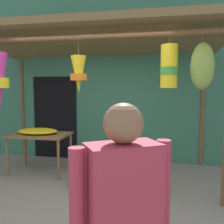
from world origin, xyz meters
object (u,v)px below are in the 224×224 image
object	(u,v)px
flower_heap_on_table	(38,131)
vendor_in_orange	(123,223)
folding_chair	(140,162)
wicker_basket_by_table	(84,179)
display_table	(40,138)

from	to	relation	value
flower_heap_on_table	vendor_in_orange	size ratio (longest dim) A/B	0.51
folding_chair	wicker_basket_by_table	bearing A→B (deg)	176.83
display_table	vendor_in_orange	size ratio (longest dim) A/B	0.72
folding_chair	display_table	bearing A→B (deg)	163.87
folding_chair	vendor_in_orange	bearing A→B (deg)	-88.00
wicker_basket_by_table	vendor_in_orange	bearing A→B (deg)	-68.44
display_table	vendor_in_orange	bearing A→B (deg)	-56.24
flower_heap_on_table	folding_chair	bearing A→B (deg)	-15.94
vendor_in_orange	folding_chair	bearing A→B (deg)	92.00
folding_chair	flower_heap_on_table	bearing A→B (deg)	164.06
flower_heap_on_table	wicker_basket_by_table	bearing A→B (deg)	-25.75
flower_heap_on_table	folding_chair	xyz separation A→B (m)	(2.10, -0.60, -0.35)
folding_chair	wicker_basket_by_table	distance (m)	1.04
folding_chair	vendor_in_orange	size ratio (longest dim) A/B	0.52
flower_heap_on_table	vendor_in_orange	world-z (taller)	vendor_in_orange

